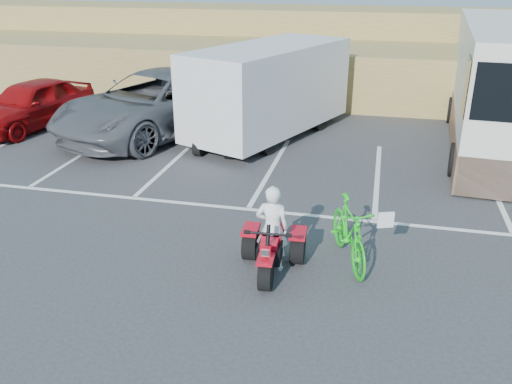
% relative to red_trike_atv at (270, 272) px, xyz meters
% --- Properties ---
extents(ground, '(100.00, 100.00, 0.00)m').
position_rel_red_trike_atv_xyz_m(ground, '(-1.00, 0.04, 0.00)').
color(ground, '#323235').
rests_on(ground, ground).
extents(parking_stripes, '(28.00, 5.16, 0.01)m').
position_rel_red_trike_atv_xyz_m(parking_stripes, '(-0.14, 4.10, 0.00)').
color(parking_stripes, white).
rests_on(parking_stripes, ground).
extents(grass_embankment, '(40.00, 8.50, 3.10)m').
position_rel_red_trike_atv_xyz_m(grass_embankment, '(-1.00, 15.52, 1.42)').
color(grass_embankment, olive).
rests_on(grass_embankment, ground).
extents(red_trike_atv, '(1.21, 1.57, 0.98)m').
position_rel_red_trike_atv_xyz_m(red_trike_atv, '(0.00, 0.00, 0.00)').
color(red_trike_atv, red).
rests_on(red_trike_atv, ground).
extents(rider, '(0.59, 0.40, 1.55)m').
position_rel_red_trike_atv_xyz_m(rider, '(-0.01, 0.15, 0.78)').
color(rider, white).
rests_on(rider, ground).
extents(green_dirt_bike, '(1.19, 2.03, 1.18)m').
position_rel_red_trike_atv_xyz_m(green_dirt_bike, '(1.26, 0.67, 0.59)').
color(green_dirt_bike, '#14BF19').
rests_on(green_dirt_bike, ground).
extents(grey_pickup, '(5.56, 7.51, 1.90)m').
position_rel_red_trike_atv_xyz_m(grey_pickup, '(-5.14, 7.40, 0.95)').
color(grey_pickup, '#4C4D54').
rests_on(grey_pickup, ground).
extents(red_car, '(2.70, 4.78, 1.54)m').
position_rel_red_trike_atv_xyz_m(red_car, '(-9.33, 7.12, 0.77)').
color(red_car, '#900709').
rests_on(red_car, ground).
extents(cargo_trailer, '(4.37, 6.30, 2.73)m').
position_rel_red_trike_atv_xyz_m(cargo_trailer, '(-1.69, 7.90, 1.48)').
color(cargo_trailer, silver).
rests_on(cargo_trailer, ground).
extents(rv_motorhome, '(3.17, 9.63, 3.40)m').
position_rel_red_trike_atv_xyz_m(rv_motorhome, '(4.96, 8.76, 1.48)').
color(rv_motorhome, silver).
rests_on(rv_motorhome, ground).
extents(quad_atv_blue, '(1.53, 1.78, 0.98)m').
position_rel_red_trike_atv_xyz_m(quad_atv_blue, '(-4.60, 8.07, 0.00)').
color(quad_atv_blue, navy).
rests_on(quad_atv_blue, ground).
extents(quad_atv_green, '(1.16, 1.53, 0.97)m').
position_rel_red_trike_atv_xyz_m(quad_atv_green, '(-2.71, 6.06, 0.00)').
color(quad_atv_green, '#145A16').
rests_on(quad_atv_green, ground).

